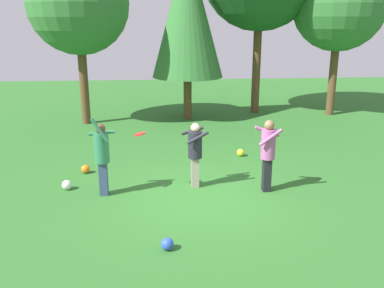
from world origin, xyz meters
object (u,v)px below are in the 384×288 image
object	(u,v)px
person_catcher	(195,150)
tree_left	(78,4)
ball_blue	(167,244)
ball_orange	(86,169)
ball_white	(67,185)
tree_center	(187,12)
person_bystander	(268,150)
tree_far_right	(340,5)
person_thrower	(102,153)
ball_yellow	(241,153)
frisbee	(140,134)

from	to	relation	value
person_catcher	tree_left	distance (m)	8.68
ball_blue	ball_orange	bearing A→B (deg)	116.75
person_catcher	ball_orange	distance (m)	3.20
ball_white	tree_center	world-z (taller)	tree_center
person_bystander	tree_far_right	world-z (taller)	tree_far_right
person_thrower	ball_blue	xyz separation A→B (m)	(1.42, -2.63, -0.91)
person_catcher	ball_blue	size ratio (longest dim) A/B	6.98
person_bystander	tree_center	world-z (taller)	tree_center
person_bystander	ball_white	bearing A→B (deg)	-3.63
person_bystander	tree_left	distance (m)	9.80
person_thrower	ball_blue	bearing A→B (deg)	-62.64
person_thrower	ball_yellow	bearing A→B (deg)	33.85
person_catcher	ball_blue	distance (m)	3.17
ball_orange	ball_yellow	bearing A→B (deg)	14.06
frisbee	tree_far_right	bearing A→B (deg)	45.69
person_catcher	person_bystander	world-z (taller)	person_bystander
ball_white	person_catcher	bearing A→B (deg)	-0.88
ball_yellow	tree_far_right	xyz separation A→B (m)	(5.00, 5.48, 4.44)
ball_blue	person_bystander	bearing A→B (deg)	46.07
person_catcher	ball_blue	xyz separation A→B (m)	(-0.77, -2.96, -0.83)
frisbee	tree_center	bearing A→B (deg)	77.92
person_thrower	tree_far_right	distance (m)	12.46
person_thrower	ball_white	bearing A→B (deg)	157.07
tree_left	ball_white	bearing A→B (deg)	-85.14
ball_yellow	person_thrower	bearing A→B (deg)	-145.22
tree_far_right	ball_yellow	bearing A→B (deg)	-132.38
person_thrower	tree_left	xyz separation A→B (m)	(-1.53, 7.32, 3.49)
tree_left	person_catcher	bearing A→B (deg)	-62.01
person_catcher	tree_far_right	xyz separation A→B (m)	(6.59, 7.77, 3.60)
tree_far_right	tree_left	bearing A→B (deg)	-175.65
ball_white	frisbee	bearing A→B (deg)	-11.35
ball_yellow	ball_white	size ratio (longest dim) A/B	0.94
person_bystander	frisbee	world-z (taller)	person_bystander
person_catcher	ball_blue	world-z (taller)	person_catcher
tree_left	ball_yellow	bearing A→B (deg)	-41.53
person_catcher	person_bystander	distance (m)	1.74
ball_blue	tree_center	size ratio (longest dim) A/B	0.03
person_bystander	tree_center	bearing A→B (deg)	-78.64
ball_blue	tree_far_right	xyz separation A→B (m)	(7.36, 10.74, 4.44)
tree_left	tree_center	distance (m)	4.12
ball_orange	tree_far_right	xyz separation A→B (m)	(9.45, 6.60, 4.44)
person_bystander	tree_left	xyz separation A→B (m)	(-5.40, 7.40, 3.49)
ball_blue	tree_center	world-z (taller)	tree_center
person_bystander	ball_blue	world-z (taller)	person_bystander
ball_white	tree_far_right	world-z (taller)	tree_far_right
person_bystander	frisbee	size ratio (longest dim) A/B	5.41
ball_blue	frisbee	bearing A→B (deg)	101.41
person_catcher	tree_left	world-z (taller)	tree_left
tree_center	ball_yellow	bearing A→B (deg)	-76.74
tree_far_right	ball_white	bearing A→B (deg)	-141.53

